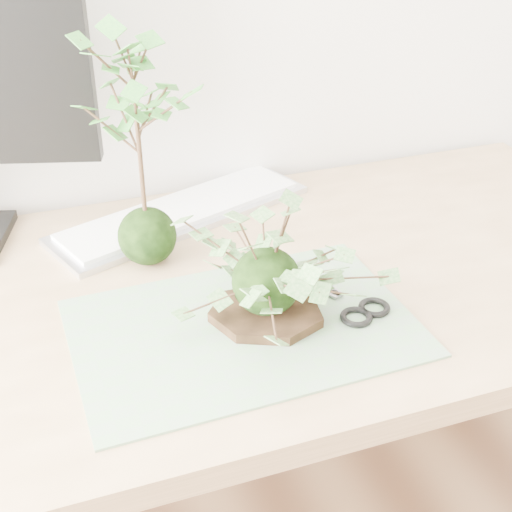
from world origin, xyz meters
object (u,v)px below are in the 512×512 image
Objects in this scene: desk at (210,333)px; maple_kokedama at (135,98)px; keyboard at (182,212)px; ivy_kokedama at (267,253)px.

maple_kokedama reaches higher than desk.
keyboard is at bearing 56.11° from maple_kokedama.
desk is 4.47× the size of ivy_kokedama.
keyboard reaches higher than desk.
desk is 0.39m from maple_kokedama.
keyboard is at bearing 85.18° from desk.
desk is at bearing -57.55° from maple_kokedama.
maple_kokedama is 0.31m from keyboard.
maple_kokedama is at bearing 119.63° from ivy_kokedama.
maple_kokedama is (-0.13, 0.22, 0.16)m from ivy_kokedama.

